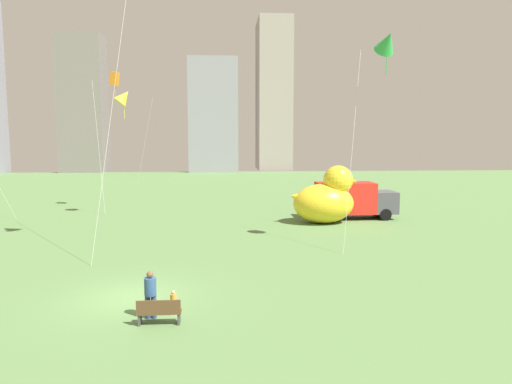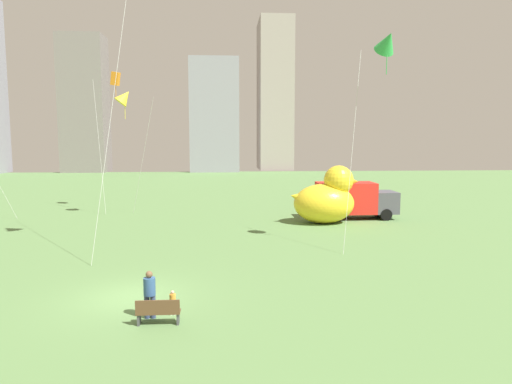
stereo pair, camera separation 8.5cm
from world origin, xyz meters
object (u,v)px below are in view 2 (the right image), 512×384
(box_truck, at_px, (354,200))
(kite_yellow, at_px, (125,97))
(person_adult, at_px, (150,292))
(person_child, at_px, (173,301))
(kite_green, at_px, (387,42))
(park_bench, at_px, (158,311))
(giant_inflatable_duck, at_px, (326,199))
(kite_orange, at_px, (115,80))

(box_truck, xyz_separation_m, kite_yellow, (-17.85, 1.96, 8.01))
(person_adult, height_order, kite_yellow, kite_yellow)
(person_child, distance_m, kite_green, 17.68)
(person_adult, distance_m, kite_green, 18.01)
(park_bench, xyz_separation_m, person_child, (0.39, 0.86, 0.03))
(person_child, distance_m, giant_inflatable_duck, 20.01)
(giant_inflatable_duck, relative_size, box_truck, 0.83)
(giant_inflatable_duck, relative_size, kite_orange, 0.44)
(park_bench, height_order, kite_green, kite_green)
(person_adult, height_order, box_truck, box_truck)
(park_bench, relative_size, person_adult, 0.87)
(giant_inflatable_duck, bearing_deg, kite_orange, 156.89)
(box_truck, relative_size, kite_green, 0.51)
(person_child, distance_m, kite_orange, 27.89)
(park_bench, relative_size, box_truck, 0.24)
(box_truck, bearing_deg, person_adult, -123.09)
(giant_inflatable_duck, bearing_deg, person_child, -118.11)
(park_bench, xyz_separation_m, kite_yellow, (-5.44, 22.19, 8.99))
(park_bench, relative_size, kite_green, 0.12)
(kite_orange, xyz_separation_m, kite_yellow, (1.42, -3.38, -1.74))
(person_child, distance_m, box_truck, 22.81)
(park_bench, xyz_separation_m, box_truck, (12.41, 20.23, 0.98))
(giant_inflatable_duck, height_order, box_truck, giant_inflatable_duck)
(giant_inflatable_duck, xyz_separation_m, kite_green, (1.24, -8.62, 9.56))
(kite_yellow, bearing_deg, box_truck, -6.28)
(person_adult, bearing_deg, park_bench, -59.32)
(kite_orange, distance_m, kite_green, 23.84)
(box_truck, xyz_separation_m, kite_green, (-1.37, -10.39, 9.94))
(person_child, distance_m, kite_yellow, 23.86)
(kite_yellow, relative_size, kite_green, 0.84)
(kite_green, bearing_deg, kite_yellow, 143.15)
(park_bench, bearing_deg, kite_yellow, 103.77)
(kite_orange, bearing_deg, box_truck, -15.50)
(park_bench, xyz_separation_m, kite_orange, (-6.86, 25.58, 10.73))
(box_truck, xyz_separation_m, kite_orange, (-19.27, 5.35, 9.75))
(person_child, relative_size, kite_green, 0.07)
(giant_inflatable_duck, relative_size, kite_green, 0.42)
(kite_green, bearing_deg, person_child, -139.85)
(park_bench, xyz_separation_m, person_adult, (-0.37, 0.62, 0.47))
(giant_inflatable_duck, xyz_separation_m, kite_yellow, (-15.24, 3.73, 7.63))
(park_bench, height_order, kite_orange, kite_orange)
(kite_orange, bearing_deg, kite_yellow, -67.16)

